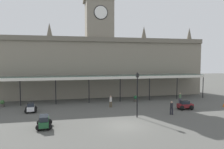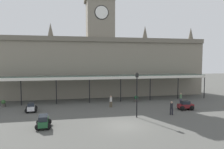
# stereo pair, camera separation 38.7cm
# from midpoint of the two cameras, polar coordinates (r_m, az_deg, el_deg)

# --- Properties ---
(ground_plane) EXTENTS (140.00, 140.00, 0.00)m
(ground_plane) POSITION_cam_midpoint_polar(r_m,az_deg,el_deg) (21.64, 3.13, -14.03)
(ground_plane) COLOR #4E4E4A
(station_building) EXTENTS (39.23, 5.66, 18.53)m
(station_building) POSITION_cam_midpoint_polar(r_m,az_deg,el_deg) (38.55, -3.91, 3.19)
(station_building) COLOR gray
(station_building) RESTS_ON ground
(entrance_canopy) EXTENTS (35.40, 3.26, 4.17)m
(entrance_canopy) POSITION_cam_midpoint_polar(r_m,az_deg,el_deg) (33.72, -2.71, -0.55)
(entrance_canopy) COLOR #38564C
(entrance_canopy) RESTS_ON ground
(car_green_estate) EXTENTS (1.65, 2.31, 1.27)m
(car_green_estate) POSITION_cam_midpoint_polar(r_m,az_deg,el_deg) (21.91, -18.85, -12.47)
(car_green_estate) COLOR #1E512D
(car_green_estate) RESTS_ON ground
(car_maroon_sedan) EXTENTS (2.11, 1.62, 1.19)m
(car_maroon_sedan) POSITION_cam_midpoint_polar(r_m,az_deg,el_deg) (29.80, 19.30, -8.21)
(car_maroon_sedan) COLOR maroon
(car_maroon_sedan) RESTS_ON ground
(car_white_sedan) EXTENTS (1.67, 2.14, 1.19)m
(car_white_sedan) POSITION_cam_midpoint_polar(r_m,az_deg,el_deg) (28.88, -21.99, -8.66)
(car_white_sedan) COLOR silver
(car_white_sedan) RESTS_ON ground
(pedestrian_near_entrance) EXTENTS (0.34, 0.34, 1.67)m
(pedestrian_near_entrance) POSITION_cam_midpoint_polar(r_m,az_deg,el_deg) (33.46, 18.09, -6.13)
(pedestrian_near_entrance) COLOR #3F384C
(pedestrian_near_entrance) RESTS_ON ground
(pedestrian_beside_cars) EXTENTS (0.35, 0.34, 1.67)m
(pedestrian_beside_cars) POSITION_cam_midpoint_polar(r_m,az_deg,el_deg) (26.43, 15.82, -8.79)
(pedestrian_beside_cars) COLOR black
(pedestrian_beside_cars) RESTS_ON ground
(pedestrian_crossing_forecourt) EXTENTS (0.39, 0.34, 1.67)m
(pedestrian_crossing_forecourt) POSITION_cam_midpoint_polar(r_m,az_deg,el_deg) (29.32, -0.75, -7.36)
(pedestrian_crossing_forecourt) COLOR brown
(pedestrian_crossing_forecourt) RESTS_ON ground
(victorian_lamppost) EXTENTS (0.30, 0.30, 5.29)m
(victorian_lamppost) POSITION_cam_midpoint_polar(r_m,az_deg,el_deg) (24.02, 6.58, -4.24)
(victorian_lamppost) COLOR black
(victorian_lamppost) RESTS_ON ground
(traffic_cone) EXTENTS (0.40, 0.40, 0.71)m
(traffic_cone) POSITION_cam_midpoint_polar(r_m,az_deg,el_deg) (33.62, 28.47, -7.34)
(traffic_cone) COLOR orange
(traffic_cone) RESTS_ON ground
(planter_forecourt_centre) EXTENTS (0.60, 0.60, 0.96)m
(planter_forecourt_centre) POSITION_cam_midpoint_polar(r_m,az_deg,el_deg) (33.70, -28.49, -7.08)
(planter_forecourt_centre) COLOR #47423D
(planter_forecourt_centre) RESTS_ON ground
(planter_near_kerb) EXTENTS (0.60, 0.60, 0.96)m
(planter_near_kerb) POSITION_cam_midpoint_polar(r_m,az_deg,el_deg) (33.62, 6.26, -6.63)
(planter_near_kerb) COLOR #47423D
(planter_near_kerb) RESTS_ON ground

